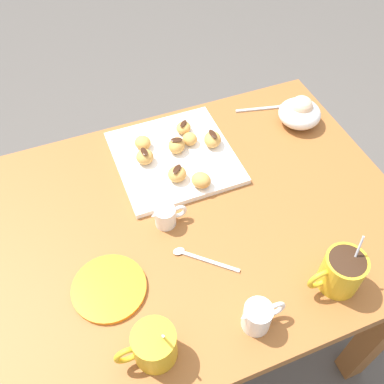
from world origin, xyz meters
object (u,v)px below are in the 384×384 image
(chocolate_sauce_pitcher, at_px, (166,216))
(ice_cream_bowl, at_px, (300,112))
(beignet_5, at_px, (177,145))
(beignet_2, at_px, (201,180))
(coffee_mug_mustard_left, at_px, (341,271))
(coffee_mug_mustard_right, at_px, (153,345))
(beignet_0, at_px, (177,174))
(beignet_3, at_px, (213,139))
(beignet_4, at_px, (183,128))
(saucer_orange_left, at_px, (109,288))
(beignet_1, at_px, (145,157))
(beignet_7, at_px, (143,143))
(beignet_6, at_px, (190,139))
(cream_pitcher_white, at_px, (258,316))
(dining_table, at_px, (199,244))
(pastry_plate_square, at_px, (174,157))

(chocolate_sauce_pitcher, bearing_deg, ice_cream_bowl, -157.61)
(beignet_5, bearing_deg, beignet_2, 95.85)
(coffee_mug_mustard_left, distance_m, coffee_mug_mustard_right, 0.43)
(beignet_0, bearing_deg, chocolate_sauce_pitcher, 57.66)
(beignet_3, relative_size, beignet_4, 1.19)
(saucer_orange_left, height_order, beignet_2, beignet_2)
(beignet_0, bearing_deg, beignet_1, -56.31)
(beignet_3, distance_m, beignet_7, 0.20)
(coffee_mug_mustard_left, distance_m, saucer_orange_left, 0.51)
(ice_cream_bowl, height_order, beignet_6, ice_cream_bowl)
(cream_pitcher_white, xyz_separation_m, beignet_5, (-0.02, -0.53, -0.00))
(beignet_4, xyz_separation_m, beignet_7, (0.13, 0.02, 0.00))
(saucer_orange_left, height_order, beignet_1, beignet_1)
(coffee_mug_mustard_right, height_order, cream_pitcher_white, coffee_mug_mustard_right)
(ice_cream_bowl, distance_m, beignet_2, 0.39)
(dining_table, bearing_deg, beignet_7, -76.59)
(beignet_0, xyz_separation_m, beignet_2, (-0.05, 0.04, 0.00))
(beignet_0, xyz_separation_m, beignet_5, (-0.04, -0.10, 0.00))
(coffee_mug_mustard_left, height_order, beignet_2, coffee_mug_mustard_left)
(dining_table, xyz_separation_m, pastry_plate_square, (-0.01, -0.20, 0.15))
(chocolate_sauce_pitcher, distance_m, beignet_2, 0.14)
(beignet_5, bearing_deg, ice_cream_bowl, 178.69)
(beignet_0, distance_m, beignet_7, 0.15)
(beignet_4, bearing_deg, ice_cream_bowl, 167.79)
(dining_table, xyz_separation_m, saucer_orange_left, (0.27, 0.11, 0.14))
(cream_pitcher_white, relative_size, ice_cream_bowl, 0.84)
(cream_pitcher_white, height_order, chocolate_sauce_pitcher, cream_pitcher_white)
(cream_pitcher_white, bearing_deg, dining_table, -89.64)
(beignet_1, bearing_deg, beignet_7, -101.73)
(beignet_2, relative_size, beignet_5, 0.98)
(pastry_plate_square, relative_size, beignet_0, 6.32)
(pastry_plate_square, relative_size, beignet_1, 6.62)
(saucer_orange_left, distance_m, beignet_2, 0.36)
(pastry_plate_square, height_order, chocolate_sauce_pitcher, chocolate_sauce_pitcher)
(saucer_orange_left, distance_m, beignet_0, 0.35)
(coffee_mug_mustard_right, distance_m, beignet_0, 0.46)
(cream_pitcher_white, xyz_separation_m, chocolate_sauce_pitcher, (0.09, -0.31, -0.01))
(cream_pitcher_white, bearing_deg, beignet_4, -96.06)
(saucer_orange_left, height_order, beignet_6, beignet_6)
(beignet_0, bearing_deg, beignet_7, -71.77)
(chocolate_sauce_pitcher, bearing_deg, saucer_orange_left, 34.59)
(cream_pitcher_white, relative_size, chocolate_sauce_pitcher, 1.14)
(beignet_0, relative_size, beignet_4, 1.08)
(beignet_7, bearing_deg, beignet_2, 117.39)
(beignet_2, xyz_separation_m, beignet_6, (-0.03, -0.16, -0.00))
(beignet_7, bearing_deg, chocolate_sauce_pitcher, 84.83)
(pastry_plate_square, bearing_deg, beignet_7, -42.18)
(beignet_4, bearing_deg, coffee_mug_mustard_left, 104.41)
(dining_table, relative_size, saucer_orange_left, 6.20)
(saucer_orange_left, bearing_deg, beignet_7, -117.80)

